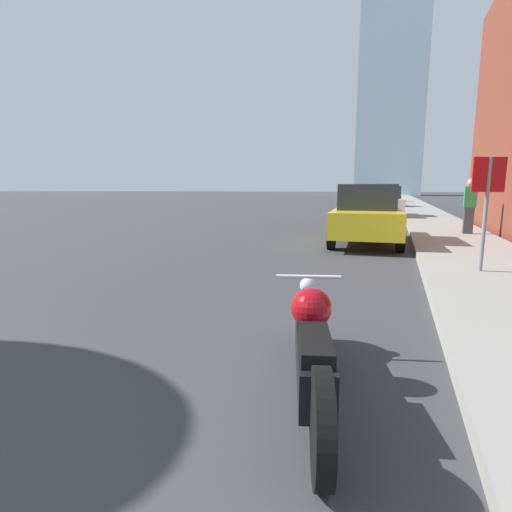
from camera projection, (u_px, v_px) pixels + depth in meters
sidewalk at (415, 205)px, 36.59m from camera, size 2.56×240.00×0.15m
distant_tower at (394, 65)px, 92.49m from camera, size 14.59×14.59×59.99m
motorcycle at (312, 345)px, 3.14m from camera, size 0.87×2.45×0.81m
parked_car_yellow at (367, 214)px, 11.67m from camera, size 2.14×4.65×1.73m
parked_car_white at (384, 202)px, 21.96m from camera, size 2.16×4.36×1.74m
parked_car_black at (388, 197)px, 33.74m from camera, size 2.12×4.23×1.80m
parked_car_silver at (389, 195)px, 44.93m from camera, size 2.06×4.38×1.76m
stop_sign at (487, 194)px, 6.97m from camera, size 0.57×0.26×2.01m
pedestrian at (470, 205)px, 12.99m from camera, size 0.36×0.25×1.78m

